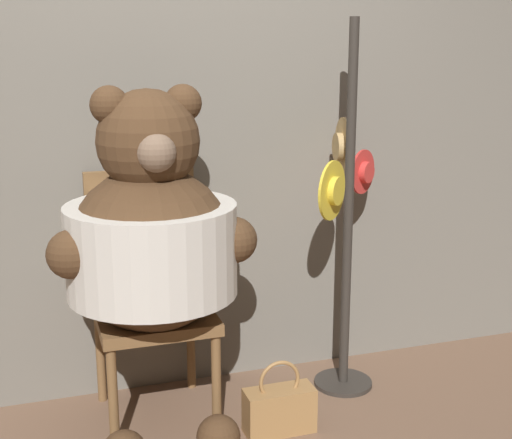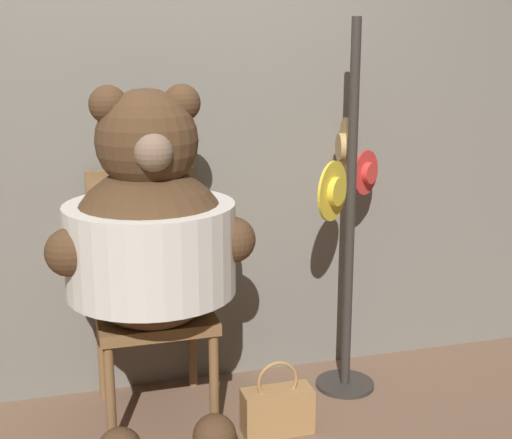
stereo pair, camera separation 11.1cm
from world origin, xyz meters
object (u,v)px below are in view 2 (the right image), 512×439
chair (149,287)px  teddy_bear (151,238)px  handbag_on_ground (277,409)px  hat_display_rack (347,218)px

chair → teddy_bear: size_ratio=0.74×
handbag_on_ground → chair: bearing=141.6°
chair → teddy_bear: bearing=-93.0°
teddy_bear → hat_display_rack: size_ratio=0.85×
teddy_bear → hat_display_rack: (0.91, 0.12, -0.01)m
teddy_bear → hat_display_rack: hat_display_rack is taller
chair → handbag_on_ground: (0.47, -0.38, -0.47)m
hat_display_rack → handbag_on_ground: size_ratio=5.28×
chair → teddy_bear: teddy_bear is taller
hat_display_rack → handbag_on_ground: hat_display_rack is taller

